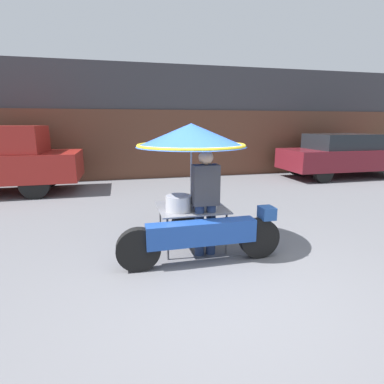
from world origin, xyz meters
name	(u,v)px	position (x,y,z in m)	size (l,w,h in m)	color
ground_plane	(222,284)	(0.00, 0.00, 0.00)	(36.00, 36.00, 0.00)	slate
shopfront_building	(149,123)	(0.00, 8.55, 1.95)	(28.00, 2.06, 3.92)	#38383D
vendor_motorcycle_cart	(193,158)	(-0.09, 1.15, 1.44)	(2.35, 1.67, 1.95)	black
vendor_person	(205,198)	(0.04, 0.90, 0.88)	(0.38, 0.22, 1.58)	navy
parked_car	(344,155)	(6.80, 6.12, 0.81)	(4.67, 1.81, 1.57)	black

